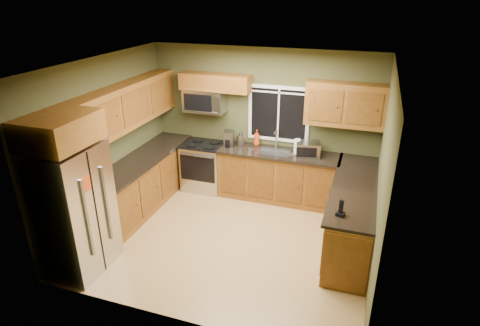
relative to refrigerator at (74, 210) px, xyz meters
The scene contains 28 objects.
floor 2.35m from the refrigerator, 36.78° to the left, with size 4.20×4.20×0.00m, color #A8814A.
ceiling 2.82m from the refrigerator, 36.78° to the left, with size 4.20×4.20×0.00m, color white.
back_wall 3.58m from the refrigerator, 60.71° to the left, with size 4.20×4.20×0.00m, color #414323.
front_wall 1.86m from the refrigerator, 16.04° to the right, with size 4.20×4.20×0.00m, color #414323.
left_wall 1.42m from the refrigerator, 105.52° to the left, with size 3.60×3.60×0.00m, color #414323.
right_wall 4.08m from the refrigerator, 18.71° to the left, with size 3.60×3.60×0.00m, color #414323.
window 3.75m from the refrigerator, 56.52° to the left, with size 1.12×0.03×1.02m.
base_cabinets_left 1.83m from the refrigerator, 91.97° to the left, with size 0.60×2.65×0.90m, color brown.
countertop_left 1.78m from the refrigerator, 91.16° to the left, with size 0.65×2.65×0.04m, color black.
base_cabinets_back 3.56m from the refrigerator, 52.43° to the left, with size 2.17×0.60×0.90m, color brown.
countertop_back 3.51m from the refrigerator, 52.18° to the left, with size 2.17×0.65×0.04m, color black.
base_cabinets_peninsula 4.02m from the refrigerator, 27.50° to the left, with size 0.60×2.52×0.90m.
countertop_peninsula 3.97m from the refrigerator, 27.77° to the left, with size 0.65×2.50×0.04m, color black.
upper_cabinets_left 2.03m from the refrigerator, 96.30° to the left, with size 0.33×2.65×0.72m, color brown.
upper_cabinets_back_left 3.28m from the refrigerator, 73.15° to the left, with size 1.30×0.33×0.30m, color brown.
upper_cabinets_back_right 4.44m from the refrigerator, 42.62° to the left, with size 1.30×0.33×0.72m, color brown.
upper_cabinet_over_fridge 1.13m from the refrigerator, behind, with size 0.72×0.90×0.38m, color brown.
refrigerator is the anchor object (origin of this frame).
range 2.89m from the refrigerator, 76.03° to the left, with size 0.76×0.69×0.94m.
microwave 3.10m from the refrigerator, 76.66° to the left, with size 0.76×0.41×0.42m.
sink 3.46m from the refrigerator, 53.87° to the left, with size 0.60×0.42×0.36m.
toaster_oven 3.84m from the refrigerator, 46.15° to the left, with size 0.46×0.39×0.25m.
coffee_maker 3.04m from the refrigerator, 66.86° to the left, with size 0.21×0.26×0.29m.
kettle 3.18m from the refrigerator, 63.75° to the left, with size 0.19×0.19×0.27m.
paper_towel_roll 3.74m from the refrigerator, 48.94° to the left, with size 0.13×0.13×0.29m.
soap_bottle_a 3.44m from the refrigerator, 60.99° to the left, with size 0.11×0.11×0.29m, color #D24013.
soap_bottle_b 3.87m from the refrigerator, 50.89° to the left, with size 0.08×0.09×0.19m, color white.
cordless_phone 3.52m from the refrigerator, 15.16° to the left, with size 0.12×0.12×0.22m.
Camera 1 is at (1.84, -5.01, 3.63)m, focal length 30.00 mm.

